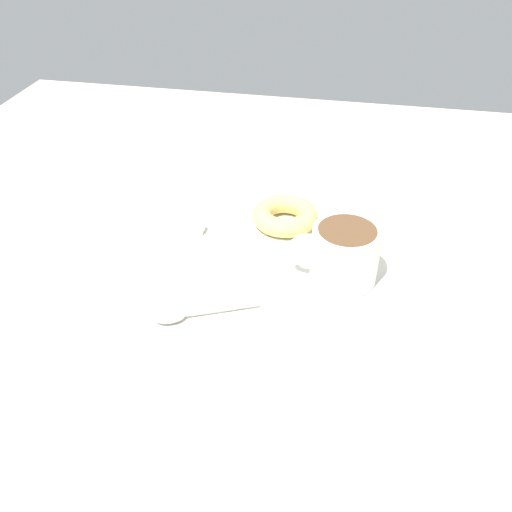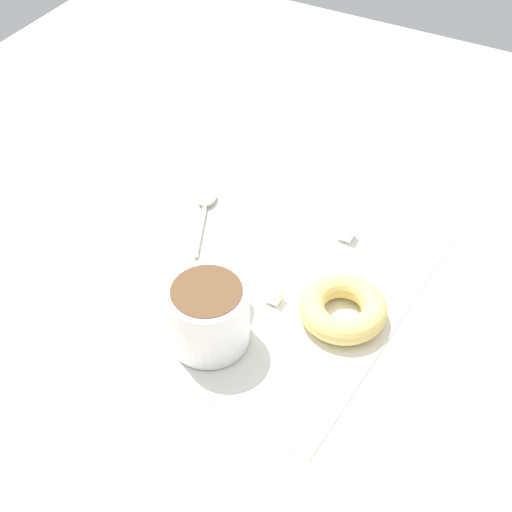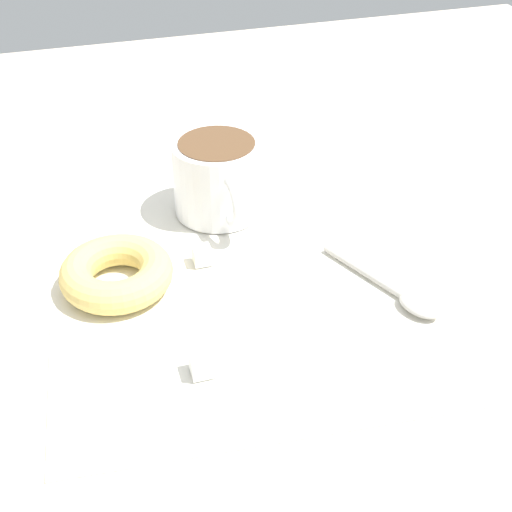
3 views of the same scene
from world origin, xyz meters
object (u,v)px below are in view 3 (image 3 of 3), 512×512
object	(u,v)px
coffee_cup	(218,177)
sugar_cube_extra	(202,364)
spoon	(405,296)
donut	(116,273)
sugar_cube	(202,255)

from	to	relation	value
coffee_cup	sugar_cube_extra	distance (cm)	20.85
spoon	donut	bearing A→B (deg)	69.15
spoon	sugar_cube_extra	distance (cm)	17.09
coffee_cup	donut	xyz separation A→B (cm)	(-8.54, 10.44, -2.27)
coffee_cup	sugar_cube	bearing A→B (deg)	155.83
donut	sugar_cube_extra	xyz separation A→B (cm)	(-11.20, -4.31, -0.50)
donut	spoon	distance (cm)	22.60
coffee_cup	sugar_cube_extra	world-z (taller)	coffee_cup
coffee_cup	spoon	size ratio (longest dim) A/B	0.93
donut	sugar_cube_extra	world-z (taller)	donut
sugar_cube_extra	donut	bearing A→B (deg)	21.04
sugar_cube	sugar_cube_extra	bearing A→B (deg)	167.09
coffee_cup	donut	world-z (taller)	coffee_cup
donut	sugar_cube	world-z (taller)	donut
sugar_cube	sugar_cube_extra	xyz separation A→B (cm)	(-12.40, 2.84, 0.07)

